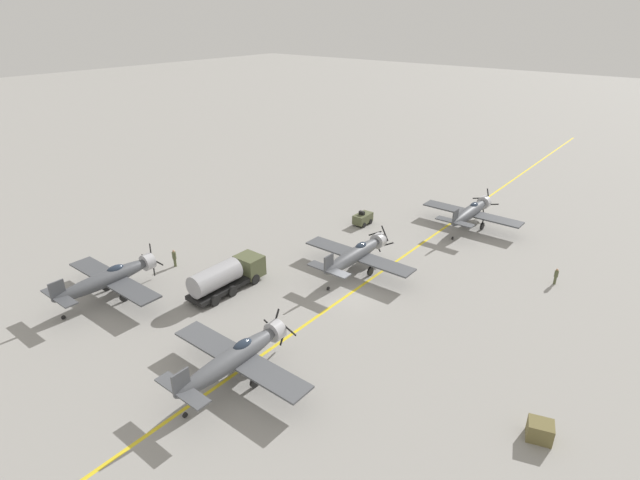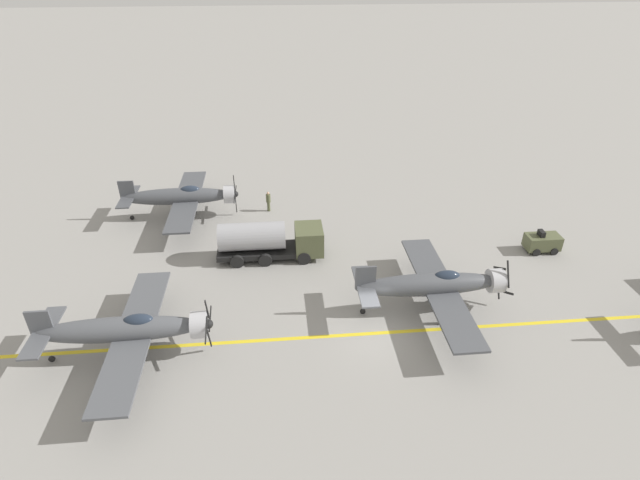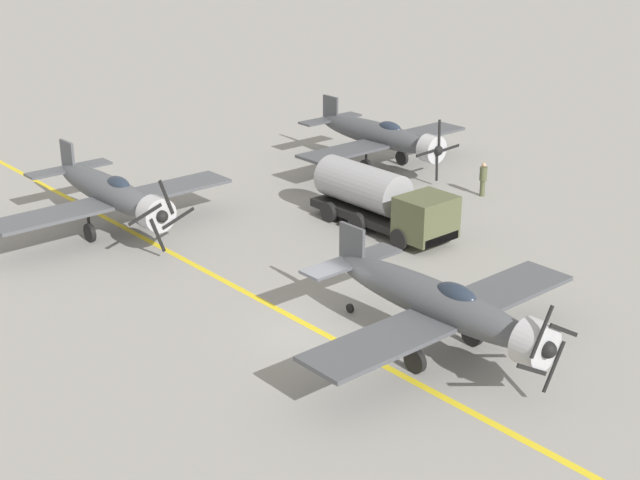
{
  "view_description": "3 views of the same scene",
  "coord_description": "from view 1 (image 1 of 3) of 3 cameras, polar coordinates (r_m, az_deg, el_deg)",
  "views": [
    {
      "loc": [
        22.79,
        -32.55,
        24.08
      ],
      "look_at": [
        -4.74,
        1.96,
        3.62
      ],
      "focal_mm": 28.0,
      "sensor_mm": 36.0,
      "label": 1
    },
    {
      "loc": [
        23.2,
        -5.43,
        20.66
      ],
      "look_at": [
        -6.33,
        -2.66,
        3.15
      ],
      "focal_mm": 28.0,
      "sensor_mm": 36.0,
      "label": 2
    },
    {
      "loc": [
        19.5,
        22.85,
        15.29
      ],
      "look_at": [
        -0.97,
        -0.9,
        3.12
      ],
      "focal_mm": 50.0,
      "sensor_mm": 36.0,
      "label": 3
    }
  ],
  "objects": [
    {
      "name": "ground_plane",
      "position": [
        46.46,
        3.08,
        -6.39
      ],
      "size": [
        400.0,
        400.0,
        0.0
      ],
      "primitive_type": "plane",
      "color": "gray"
    },
    {
      "name": "fuel_tanker",
      "position": [
        47.37,
        -10.61,
        -4.05
      ],
      "size": [
        2.68,
        8.0,
        2.98
      ],
      "color": "black",
      "rests_on": "ground"
    },
    {
      "name": "tow_tractor",
      "position": [
        61.4,
        4.91,
        2.48
      ],
      "size": [
        1.57,
        2.6,
        1.79
      ],
      "color": "#515638",
      "rests_on": "ground"
    },
    {
      "name": "taxiway_stripe",
      "position": [
        46.46,
        3.08,
        -6.38
      ],
      "size": [
        0.3,
        160.0,
        0.01
      ],
      "primitive_type": "cube",
      "color": "yellow",
      "rests_on": "ground"
    },
    {
      "name": "ground_crew_inspecting",
      "position": [
        52.93,
        25.36,
        -3.7
      ],
      "size": [
        0.36,
        0.36,
        1.67
      ],
      "color": "#515638",
      "rests_on": "ground"
    },
    {
      "name": "supply_crate_by_tanker",
      "position": [
        35.37,
        23.84,
        -19.31
      ],
      "size": [
        1.81,
        1.65,
        1.25
      ],
      "primitive_type": "cube",
      "rotation": [
        0.0,
        0.0,
        0.31
      ],
      "color": "brown",
      "rests_on": "ground"
    },
    {
      "name": "airplane_near_left",
      "position": [
        49.03,
        -22.97,
        -4.04
      ],
      "size": [
        12.0,
        9.98,
        3.8
      ],
      "rotation": [
        0.0,
        0.0,
        -0.03
      ],
      "color": "#484B50",
      "rests_on": "ground"
    },
    {
      "name": "airplane_near_center",
      "position": [
        36.22,
        -9.65,
        -13.09
      ],
      "size": [
        12.0,
        9.98,
        3.73
      ],
      "rotation": [
        0.0,
        0.0,
        0.03
      ],
      "color": "#515358",
      "rests_on": "ground"
    },
    {
      "name": "ground_crew_walking",
      "position": [
        53.15,
        -16.31,
        -1.92
      ],
      "size": [
        0.41,
        0.41,
        1.87
      ],
      "color": "#515638",
      "rests_on": "ground"
    },
    {
      "name": "airplane_far_center",
      "position": [
        62.53,
        16.85,
        3.09
      ],
      "size": [
        12.0,
        9.98,
        3.76
      ],
      "rotation": [
        0.0,
        0.0,
        -0.17
      ],
      "color": "#45474C",
      "rests_on": "ground"
    },
    {
      "name": "airplane_mid_center",
      "position": [
        49.58,
        4.18,
        -1.63
      ],
      "size": [
        12.0,
        9.98,
        3.65
      ],
      "rotation": [
        0.0,
        0.0,
        -0.3
      ],
      "color": "#4C4E54",
      "rests_on": "ground"
    }
  ]
}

